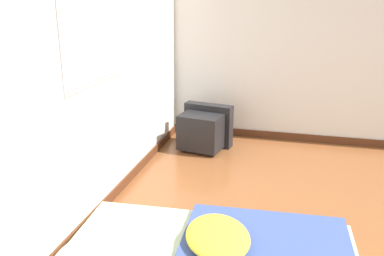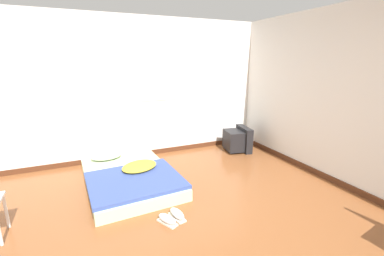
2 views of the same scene
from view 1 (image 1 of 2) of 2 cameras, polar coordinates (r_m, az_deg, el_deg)
wall_back at (r=2.84m, az=-19.21°, el=7.29°), size 7.94×0.08×2.60m
crt_tv at (r=4.91m, az=1.60°, el=-0.12°), size 0.54×0.59×0.50m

